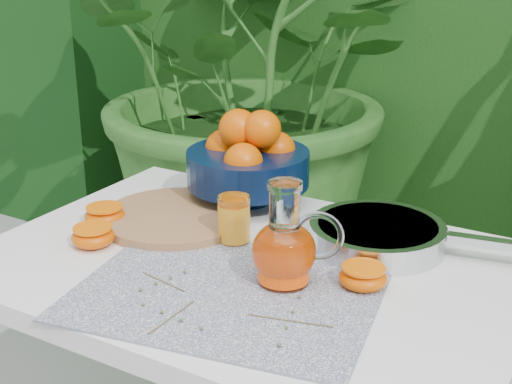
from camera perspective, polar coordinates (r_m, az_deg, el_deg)
The scene contains 10 objects.
potted_plant_left at distance 2.60m, azimuth 0.70°, elevation 10.03°, with size 1.73×1.73×1.73m, color #286221.
white_table at distance 1.37m, azimuth -0.42°, elevation -8.55°, with size 1.00×0.70×0.75m.
placemat at distance 1.23m, azimuth -2.27°, elevation -7.95°, with size 0.50×0.39×0.00m, color #0C1C45.
cutting_board at distance 1.51m, azimuth -6.39°, elevation -2.03°, with size 0.31×0.31×0.02m, color #9D6747.
fruit_bowl at distance 1.58m, azimuth -0.61°, elevation 2.59°, with size 0.36×0.36×0.22m.
juice_pitcher at distance 1.22m, azimuth 2.36°, elevation -4.56°, with size 0.17×0.14×0.18m.
juice_tumbler at distance 1.39m, azimuth -1.77°, elevation -2.26°, with size 0.08×0.08×0.09m.
saute_pan at distance 1.40m, azimuth 9.83°, elevation -3.36°, with size 0.48×0.30×0.05m.
orange_halves at distance 1.38m, azimuth -6.26°, elevation -3.89°, with size 0.68×0.21×0.04m.
thyme_sprigs at distance 1.17m, azimuth -3.74°, elevation -9.07°, with size 0.37×0.22×0.01m.
Camera 1 is at (0.55, -1.03, 1.34)m, focal length 50.00 mm.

